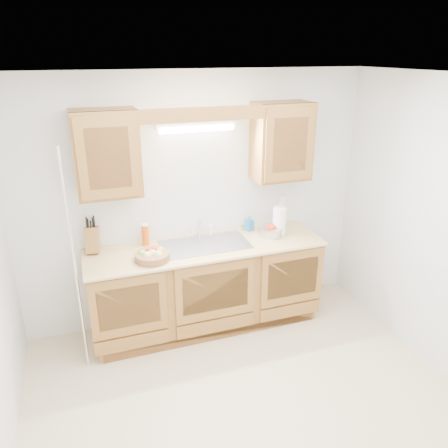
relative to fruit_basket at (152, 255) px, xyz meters
name	(u,v)px	position (x,y,z in m)	size (l,w,h in m)	color
room	(254,267)	(0.54, -1.05, 0.31)	(3.52, 3.50, 2.50)	#C7B490
base_cabinets	(206,287)	(0.54, 0.15, -0.50)	(2.20, 0.60, 0.86)	#95612B
countertop	(206,247)	(0.54, 0.13, -0.06)	(2.30, 0.63, 0.04)	tan
upper_cabinet_left	(107,154)	(-0.29, 0.28, 0.88)	(0.55, 0.33, 0.75)	#95612B
upper_cabinet_right	(281,142)	(1.37, 0.28, 0.88)	(0.55, 0.33, 0.75)	#95612B
valance	(203,114)	(0.54, 0.14, 1.20)	(2.20, 0.05, 0.12)	#95612B
fluorescent_fixture	(197,127)	(0.54, 0.36, 1.05)	(0.76, 0.08, 0.08)	white
sink	(205,251)	(0.54, 0.15, -0.12)	(0.84, 0.46, 0.36)	#9E9EA3
wire_shelf_pole	(75,266)	(-0.66, -0.12, 0.06)	(0.03, 0.03, 2.00)	silver
outlet_plate	(282,201)	(1.49, 0.44, 0.21)	(0.08, 0.01, 0.12)	white
fruit_basket	(152,255)	(0.00, 0.00, 0.00)	(0.41, 0.41, 0.10)	brown
knife_block	(92,239)	(-0.49, 0.35, 0.08)	(0.15, 0.21, 0.35)	#95612B
orange_canister	(145,234)	(0.00, 0.35, 0.06)	(0.08, 0.08, 0.21)	#D2500B
soap_bottle	(249,223)	(1.08, 0.35, 0.04)	(0.07, 0.08, 0.16)	#226AAB
sponge	(248,228)	(1.08, 0.39, -0.03)	(0.14, 0.12, 0.02)	#CC333F
paper_towel	(279,221)	(1.33, 0.15, 0.10)	(0.17, 0.17, 0.34)	silver
apple_bowl	(271,231)	(1.23, 0.15, 0.01)	(0.28, 0.28, 0.12)	silver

